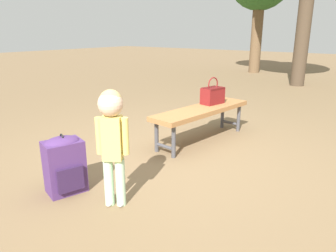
% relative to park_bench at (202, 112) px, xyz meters
% --- Properties ---
extents(ground_plane, '(40.00, 40.00, 0.00)m').
position_rel_park_bench_xyz_m(ground_plane, '(0.84, 0.13, -0.39)').
color(ground_plane, brown).
rests_on(ground_plane, ground).
extents(park_bench, '(1.64, 0.58, 0.45)m').
position_rel_park_bench_xyz_m(park_bench, '(0.00, 0.00, 0.00)').
color(park_bench, '#9E6B3D').
rests_on(park_bench, ground).
extents(handbag, '(0.35, 0.24, 0.37)m').
position_rel_park_bench_xyz_m(handbag, '(-0.30, -0.02, 0.18)').
color(handbag, maroon).
rests_on(handbag, park_bench).
extents(child_standing, '(0.20, 0.23, 0.99)m').
position_rel_park_bench_xyz_m(child_standing, '(1.85, 0.27, 0.27)').
color(child_standing, '#B2D8B2').
rests_on(child_standing, ground).
extents(backpack_large, '(0.39, 0.35, 0.56)m').
position_rel_park_bench_xyz_m(backpack_large, '(1.96, -0.26, -0.12)').
color(backpack_large, '#4C2D66').
rests_on(backpack_large, ground).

